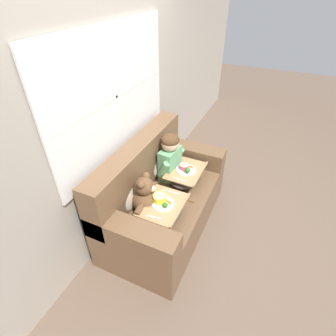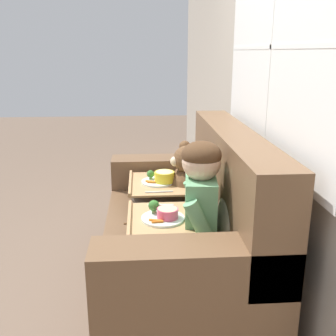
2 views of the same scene
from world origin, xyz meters
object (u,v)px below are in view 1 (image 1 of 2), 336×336
object	(u,v)px
couch	(161,199)
child_figure	(170,155)
teddy_bear	(145,197)
lap_tray_child	(186,175)
throw_pillow_behind_child	(157,161)
lap_tray_teddy	(163,209)
throw_pillow_behind_teddy	(131,192)

from	to	relation	value
couch	child_figure	bearing A→B (deg)	3.57
teddy_bear	lap_tray_child	size ratio (longest dim) A/B	0.96
throw_pillow_behind_child	couch	bearing A→B (deg)	-148.88
teddy_bear	lap_tray_child	bearing A→B (deg)	-17.69
child_figure	lap_tray_teddy	world-z (taller)	child_figure
couch	throw_pillow_behind_child	distance (m)	0.44
couch	throw_pillow_behind_child	xyz separation A→B (m)	(0.29, 0.18, 0.27)
teddy_bear	lap_tray_teddy	world-z (taller)	teddy_bear
child_figure	teddy_bear	size ratio (longest dim) A/B	1.24
couch	throw_pillow_behind_teddy	distance (m)	0.44
throw_pillow_behind_teddy	lap_tray_child	distance (m)	0.69
couch	teddy_bear	bearing A→B (deg)	177.35
couch	lap_tray_teddy	world-z (taller)	couch
child_figure	couch	bearing A→B (deg)	-176.43
teddy_bear	couch	bearing A→B (deg)	-2.65
throw_pillow_behind_teddy	lap_tray_child	xyz separation A→B (m)	(0.58, -0.35, -0.09)
child_figure	teddy_bear	xyz separation A→B (m)	(-0.58, -0.00, -0.13)
couch	child_figure	world-z (taller)	child_figure
lap_tray_teddy	lap_tray_child	bearing A→B (deg)	-0.14
lap_tray_child	lap_tray_teddy	world-z (taller)	lap_tray_child
couch	throw_pillow_behind_teddy	bearing A→B (deg)	148.88
lap_tray_child	lap_tray_teddy	bearing A→B (deg)	179.86
throw_pillow_behind_teddy	teddy_bear	distance (m)	0.16
throw_pillow_behind_teddy	lap_tray_child	world-z (taller)	throw_pillow_behind_teddy
lap_tray_child	lap_tray_teddy	distance (m)	0.58
throw_pillow_behind_child	throw_pillow_behind_teddy	xyz separation A→B (m)	(-0.59, -0.00, 0.00)
throw_pillow_behind_child	teddy_bear	size ratio (longest dim) A/B	0.85
throw_pillow_behind_child	throw_pillow_behind_teddy	size ratio (longest dim) A/B	0.99
throw_pillow_behind_teddy	lap_tray_child	bearing A→B (deg)	-30.85
throw_pillow_behind_child	lap_tray_child	world-z (taller)	throw_pillow_behind_child
throw_pillow_behind_child	lap_tray_child	xyz separation A→B (m)	(-0.00, -0.35, -0.09)
throw_pillow_behind_teddy	lap_tray_teddy	size ratio (longest dim) A/B	0.81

